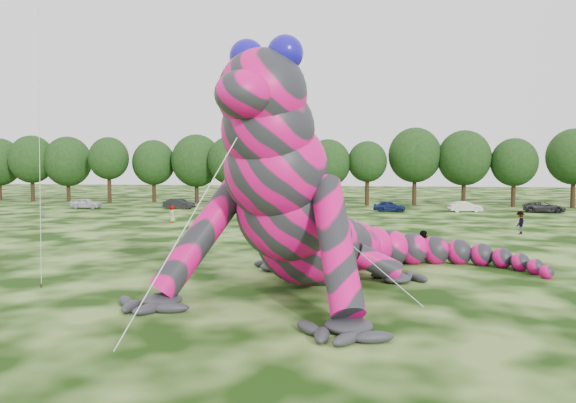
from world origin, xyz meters
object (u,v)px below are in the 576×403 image
at_px(car_4, 389,206).
at_px(spectator_2, 520,223).
at_px(spectator_5, 423,245).
at_px(car_3, 298,205).
at_px(car_2, 234,204).
at_px(car_6, 544,207).
at_px(tree_13, 574,168).
at_px(tree_3, 109,170).
at_px(tree_10, 415,166).
at_px(tree_5, 196,169).
at_px(tree_11, 464,168).
at_px(tree_4, 154,171).
at_px(tree_9, 367,173).
at_px(car_0, 86,203).
at_px(inflatable_gecko, 318,172).
at_px(tree_6, 231,170).
at_px(tree_7, 285,170).
at_px(spectator_1, 262,229).
at_px(car_5, 465,207).
at_px(spectator_4, 172,214).
at_px(tree_12, 514,173).
at_px(tree_8, 328,172).
at_px(car_1, 179,204).
at_px(tree_1, 32,168).

height_order(car_4, spectator_2, spectator_2).
bearing_deg(spectator_5, car_3, -38.38).
height_order(car_2, car_6, car_2).
bearing_deg(tree_13, tree_3, -179.95).
relative_size(tree_10, spectator_5, 6.00).
height_order(tree_5, car_6, tree_5).
bearing_deg(tree_11, tree_4, 179.32).
bearing_deg(tree_9, car_0, -163.88).
distance_m(inflatable_gecko, tree_6, 51.75).
bearing_deg(tree_7, tree_13, 0.50).
height_order(inflatable_gecko, spectator_5, inflatable_gecko).
bearing_deg(spectator_1, tree_6, -7.24).
xyz_separation_m(car_5, spectator_4, (-29.96, -15.95, 0.21)).
distance_m(tree_9, tree_10, 6.52).
distance_m(tree_9, spectator_5, 42.34).
height_order(tree_12, spectator_2, tree_12).
bearing_deg(car_3, spectator_5, -148.42).
relative_size(tree_6, spectator_5, 5.42).
bearing_deg(car_2, tree_5, 28.53).
bearing_deg(tree_12, tree_3, -179.31).
relative_size(tree_8, spectator_4, 5.33).
xyz_separation_m(car_0, car_1, (11.87, 0.97, -0.01)).
bearing_deg(car_5, tree_8, 51.99).
xyz_separation_m(tree_10, car_0, (-41.42, -11.37, -4.59)).
bearing_deg(car_5, spectator_1, 133.52).
bearing_deg(inflatable_gecko, car_0, 148.01).
xyz_separation_m(tree_11, car_0, (-47.81, -10.99, -4.37)).
distance_m(tree_12, car_0, 55.19).
xyz_separation_m(tree_12, spectator_5, (-15.28, -42.43, -3.61)).
distance_m(car_1, spectator_5, 42.47).
bearing_deg(tree_4, car_4, -17.71).
height_order(tree_12, car_4, tree_12).
xyz_separation_m(tree_4, spectator_1, (23.29, -37.34, -3.62)).
bearing_deg(tree_13, car_3, -164.61).
bearing_deg(tree_8, tree_3, 179.85).
height_order(tree_8, spectator_5, tree_8).
xyz_separation_m(tree_11, car_6, (7.70, -8.74, -4.40)).
xyz_separation_m(tree_1, car_1, (26.20, -9.87, -4.25)).
height_order(tree_13, car_3, tree_13).
height_order(tree_4, car_0, tree_4).
bearing_deg(tree_5, tree_6, -17.46).
bearing_deg(spectator_1, car_2, -6.72).
bearing_deg(tree_11, spectator_1, -118.67).
bearing_deg(car_2, car_4, -102.06).
distance_m(inflatable_gecko, tree_13, 56.86).
distance_m(car_4, spectator_4, 26.07).
relative_size(car_6, spectator_5, 2.62).
distance_m(car_3, car_5, 19.63).
distance_m(tree_6, car_5, 31.36).
distance_m(spectator_1, spectator_4, 15.96).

